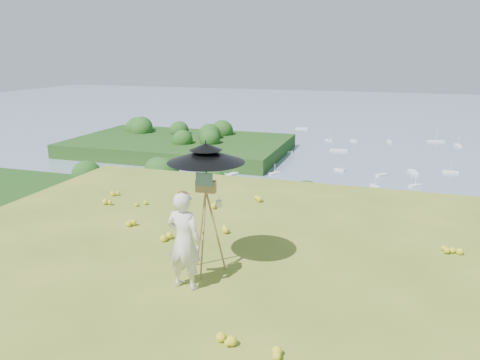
% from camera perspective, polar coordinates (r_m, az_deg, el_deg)
% --- Properties ---
extents(ground, '(14.00, 14.00, 0.00)m').
position_cam_1_polar(ground, '(6.32, 3.18, -17.36)').
color(ground, '#5B7521').
rests_on(ground, ground).
extents(shoreline_tier, '(170.00, 28.00, 8.00)m').
position_cam_1_polar(shoreline_tier, '(89.33, 15.52, -11.35)').
color(shoreline_tier, gray).
rests_on(shoreline_tier, bay_water).
extents(bay_water, '(700.00, 700.00, 0.00)m').
position_cam_1_polar(bay_water, '(247.99, 17.52, 6.06)').
color(bay_water, slate).
rests_on(bay_water, ground).
extents(peninsula, '(90.00, 60.00, 12.00)m').
position_cam_1_polar(peninsula, '(180.34, -7.45, 4.96)').
color(peninsula, '#113D10').
rests_on(peninsula, bay_water).
extents(slope_trees, '(110.00, 50.00, 6.00)m').
position_cam_1_polar(slope_trees, '(44.20, 14.78, -9.74)').
color(slope_trees, '#164815').
rests_on(slope_trees, forest_slope).
extents(harbor_town, '(110.00, 22.00, 5.00)m').
position_cam_1_polar(harbor_town, '(86.66, 15.83, -7.50)').
color(harbor_town, silver).
rests_on(harbor_town, shoreline_tier).
extents(moored_boats, '(140.00, 140.00, 0.70)m').
position_cam_1_polar(moored_boats, '(170.80, 12.88, 2.52)').
color(moored_boats, white).
rests_on(moored_boats, bay_water).
extents(wildflowers, '(10.00, 10.50, 0.12)m').
position_cam_1_polar(wildflowers, '(6.50, 3.78, -15.77)').
color(wildflowers, gold).
rests_on(wildflowers, ground).
extents(painter, '(0.58, 0.42, 1.50)m').
position_cam_1_polar(painter, '(6.93, -6.85, -7.35)').
color(painter, silver).
rests_on(painter, ground).
extents(field_easel, '(0.64, 0.64, 1.65)m').
position_cam_1_polar(field_easel, '(7.37, -4.10, -5.23)').
color(field_easel, olive).
rests_on(field_easel, ground).
extents(sun_umbrella, '(1.21, 1.21, 0.77)m').
position_cam_1_polar(sun_umbrella, '(7.13, -4.15, 1.78)').
color(sun_umbrella, black).
rests_on(sun_umbrella, field_easel).
extents(painter_cap, '(0.21, 0.24, 0.10)m').
position_cam_1_polar(painter_cap, '(6.69, -7.04, -1.74)').
color(painter_cap, '#E07A85').
rests_on(painter_cap, painter).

